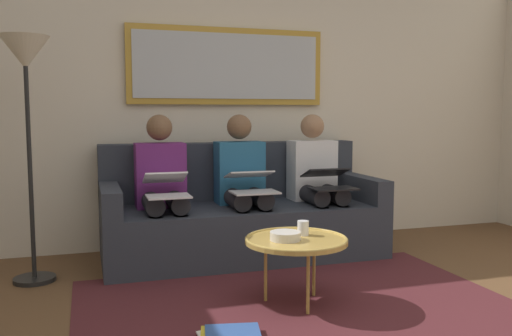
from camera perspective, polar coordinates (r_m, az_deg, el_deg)
The scene contains 15 objects.
wall_rear at distance 4.82m, azimuth -3.26°, elevation 7.57°, with size 6.00×0.12×2.60m, color beige.
area_rug at distance 3.36m, azimuth 4.52°, elevation -14.23°, with size 2.60×1.80×0.01m, color #4C1E23.
couch at distance 4.43m, azimuth -1.64°, elevation -5.12°, with size 2.20×0.90×0.90m.
framed_mirror at distance 4.74m, azimuth -2.99°, elevation 10.62°, with size 1.72×0.05×0.65m.
coffee_table at distance 3.29m, azimuth 4.22°, elevation -7.63°, with size 0.62×0.62×0.41m.
cup at distance 3.37m, azimuth 4.96°, elevation -6.30°, with size 0.07×0.07×0.09m, color silver.
bowl at distance 3.25m, azimuth 3.09°, elevation -7.14°, with size 0.18×0.18×0.05m, color beige.
person_left at distance 4.54m, azimuth 6.39°, elevation -1.09°, with size 0.38×0.58×1.14m.
laptop_black at distance 4.32m, azimuth 7.66°, elevation -1.20°, with size 0.35×0.36×0.16m.
person_middle at distance 4.32m, azimuth -1.40°, elevation -1.41°, with size 0.38×0.58×1.14m.
laptop_silver at distance 4.09m, azimuth -0.47°, elevation -1.49°, with size 0.34×0.38×0.16m.
person_right at distance 4.19m, azimuth -9.83°, elevation -1.73°, with size 0.38×0.58×1.14m.
laptop_white at distance 3.96m, azimuth -9.39°, elevation -1.84°, with size 0.30×0.39×0.17m.
magazine_stack at distance 2.90m, azimuth -2.78°, elevation -17.08°, with size 0.34×0.26×0.04m.
standing_lamp at distance 3.94m, azimuth -23.01°, elevation 8.53°, with size 0.32×0.32×1.66m.
Camera 1 is at (1.19, 2.07, 1.16)m, focal length 38.06 mm.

